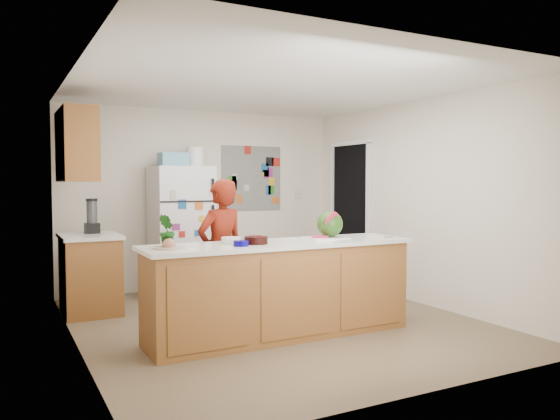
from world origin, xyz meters
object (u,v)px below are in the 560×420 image
refrigerator (181,231)px  person (221,253)px  cherry_bowl (256,240)px  watermelon (330,224)px

refrigerator → person: bearing=-94.0°
refrigerator → person: size_ratio=1.11×
cherry_bowl → watermelon: bearing=7.8°
person → cherry_bowl: bearing=82.8°
refrigerator → person: (-0.12, -1.76, -0.09)m
refrigerator → cherry_bowl: bearing=-90.8°
person → refrigerator: bearing=-109.0°
watermelon → refrigerator: bearing=110.6°
person → cherry_bowl: size_ratio=7.00×
refrigerator → person: 1.77m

